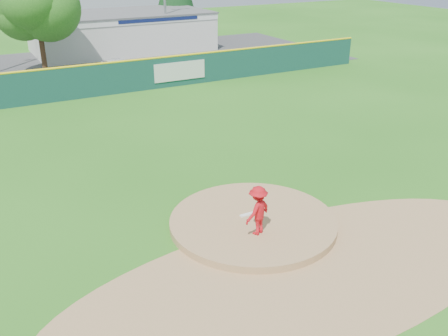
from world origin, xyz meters
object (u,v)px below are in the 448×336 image
van (120,67)px  pool_building_grp (122,31)px  deciduous_tree (37,10)px  pitcher (258,210)px

van → pool_building_grp: size_ratio=0.29×
pool_building_grp → deciduous_tree: 11.01m
van → pool_building_grp: (3.23, 9.32, 1.03)m
van → deciduous_tree: bearing=44.6°
pool_building_grp → deciduous_tree: size_ratio=2.07×
pool_building_grp → deciduous_tree: bearing=-138.8°
van → pool_building_grp: bearing=-38.6°
pitcher → pool_building_grp: size_ratio=0.11×
van → pool_building_grp: 9.91m
pitcher → van: 23.71m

